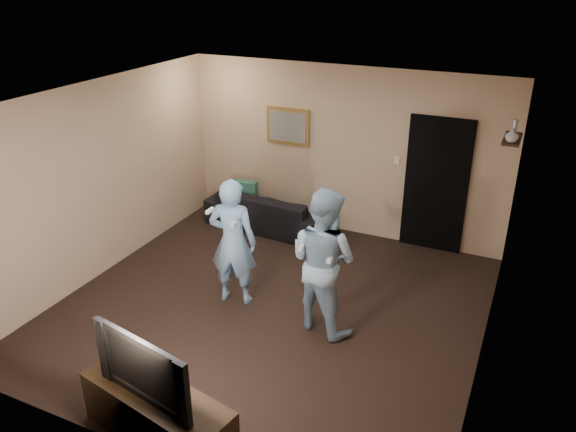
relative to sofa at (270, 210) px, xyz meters
The scene contains 19 objects.
ground 2.36m from the sofa, 63.29° to the right, with size 5.00×5.00×0.00m, color black.
ceiling 3.28m from the sofa, 63.29° to the right, with size 5.00×5.00×0.04m, color silver.
wall_back 1.51m from the sofa, 21.37° to the left, with size 5.00×0.04×2.60m, color tan.
wall_front 4.81m from the sofa, 77.10° to the right, with size 5.00×0.04×2.60m, color tan.
wall_left 2.73m from the sofa, 124.75° to the right, with size 0.04×5.00×2.60m, color tan.
wall_right 4.24m from the sofa, 30.46° to the right, with size 0.04×5.00×2.60m, color tan.
sofa is the anchor object (origin of this frame).
throw_pillow 0.52m from the sofa, behind, with size 0.48×0.15×0.48m, color #1A4E3F.
painting_frame 1.37m from the sofa, 68.62° to the left, with size 0.72×0.05×0.57m, color olive.
painting_canvas 1.36m from the sofa, 67.18° to the left, with size 0.62×0.01×0.47m, color slate.
doorway 2.63m from the sofa, ahead, with size 0.90×0.06×2.00m, color black.
light_switch 2.18m from the sofa, 11.48° to the left, with size 0.08×0.02×0.12m, color silver.
wall_shelf 3.85m from the sofa, ahead, with size 0.20×0.60×0.03m, color black.
shelf_vase 3.91m from the sofa, ahead, with size 0.16×0.16×0.16m, color silver.
shelf_figurine 3.88m from the sofa, ahead, with size 0.06×0.06×0.18m, color silver.
tv_console 4.52m from the sofa, 76.09° to the right, with size 1.50×0.48×0.54m, color black.
television 4.55m from the sofa, 76.09° to the right, with size 1.10×0.14×0.63m, color black.
wii_player_left 2.25m from the sofa, 75.02° to the right, with size 0.66×0.54×1.64m.
wii_player_right 2.85m from the sofa, 50.78° to the right, with size 1.00×0.87×1.74m.
Camera 1 is at (2.68, -5.27, 3.93)m, focal length 35.00 mm.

